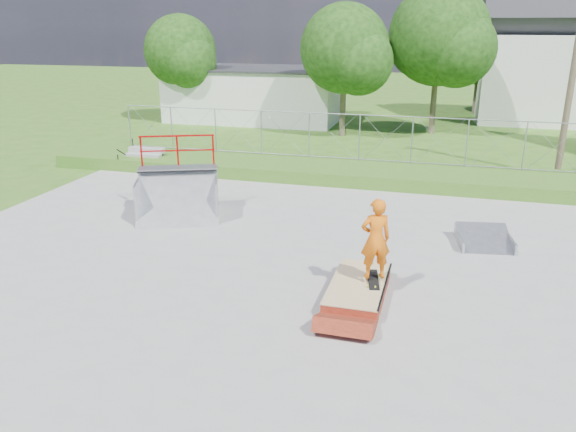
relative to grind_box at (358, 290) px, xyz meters
name	(u,v)px	position (x,y,z in m)	size (l,w,h in m)	color
ground	(287,285)	(-1.63, 0.17, -0.18)	(120.00, 120.00, 0.00)	#37631C
concrete_pad	(287,284)	(-1.63, 0.17, -0.16)	(20.00, 16.00, 0.04)	gray
grass_berm	(354,173)	(-1.63, 9.67, 0.07)	(24.00, 3.00, 0.50)	#37631C
grind_box	(358,290)	(0.00, 0.00, 0.00)	(1.17, 2.38, 0.35)	maroon
quarter_pipe	(177,181)	(-5.99, 3.69, 1.00)	(2.36, 2.00, 2.36)	gray
flat_bank_ramp	(484,239)	(2.76, 3.79, 0.03)	(1.34, 1.43, 0.41)	gray
skateboard	(373,280)	(0.30, 0.10, 0.22)	(0.22, 0.80, 0.02)	black
skater	(375,242)	(0.30, 0.10, 1.09)	(0.64, 0.42, 1.75)	orange
concrete_stairs	(142,160)	(-10.13, 8.87, 0.22)	(1.50, 1.60, 0.80)	gray
chain_link_fence	(359,138)	(-1.63, 10.67, 1.22)	(20.00, 0.06, 1.80)	gray
utility_building_flat	(257,95)	(-9.63, 22.17, 1.32)	(10.00, 6.00, 3.00)	silver
gable_house	(554,55)	(7.37, 26.17, 3.66)	(8.40, 6.08, 8.94)	silver
utility_pole	(574,70)	(5.87, 12.17, 3.82)	(0.24, 0.24, 8.00)	brown
tree_left_near	(349,52)	(-3.39, 18.01, 4.06)	(4.76, 4.48, 6.65)	brown
tree_center	(444,39)	(1.15, 19.98, 4.67)	(5.44, 5.12, 7.60)	brown
tree_left_far	(183,54)	(-13.40, 20.02, 3.76)	(4.42, 4.16, 6.18)	brown
tree_back_mid	(484,56)	(3.58, 28.03, 3.45)	(4.08, 3.84, 5.70)	brown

